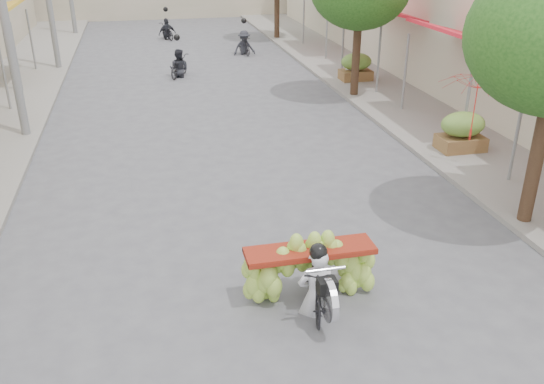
{
  "coord_description": "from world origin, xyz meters",
  "views": [
    {
      "loc": [
        -1.98,
        -5.06,
        5.57
      ],
      "look_at": [
        0.18,
        4.39,
        1.1
      ],
      "focal_mm": 38.0,
      "sensor_mm": 36.0,
      "label": 1
    }
  ],
  "objects": [
    {
      "name": "sidewalk_right",
      "position": [
        7.0,
        15.0,
        0.06
      ],
      "size": [
        4.0,
        60.0,
        0.12
      ],
      "primitive_type": "cube",
      "color": "gray",
      "rests_on": "ground"
    },
    {
      "name": "banana_motorbike",
      "position": [
        0.38,
        2.33,
        0.7
      ],
      "size": [
        2.2,
        1.78,
        2.07
      ],
      "color": "black",
      "rests_on": "ground"
    },
    {
      "name": "shophouse_row_right",
      "position": [
        11.99,
        14.0,
        3.0
      ],
      "size": [
        9.77,
        40.0,
        6.0
      ],
      "color": "beige",
      "rests_on": "ground"
    },
    {
      "name": "pedestrian",
      "position": [
        6.12,
        16.22,
        1.08
      ],
      "size": [
        1.09,
        0.88,
        1.93
      ],
      "rotation": [
        0.0,
        0.0,
        3.53
      ],
      "color": "white",
      "rests_on": "ground"
    },
    {
      "name": "produce_crate_mid",
      "position": [
        6.2,
        8.0,
        0.71
      ],
      "size": [
        1.2,
        0.88,
        1.16
      ],
      "color": "brown",
      "rests_on": "ground"
    },
    {
      "name": "bg_motorbike_a",
      "position": [
        -0.47,
        18.56,
        0.76
      ],
      "size": [
        1.18,
        1.64,
        1.95
      ],
      "color": "black",
      "rests_on": "ground"
    },
    {
      "name": "market_umbrella",
      "position": [
        5.84,
        7.0,
        2.46
      ],
      "size": [
        2.25,
        2.25,
        1.71
      ],
      "rotation": [
        0.0,
        0.0,
        -0.22
      ],
      "color": "red",
      "rests_on": "ground"
    },
    {
      "name": "bg_motorbike_c",
      "position": [
        -0.4,
        27.37,
        0.82
      ],
      "size": [
        1.08,
        1.6,
        1.95
      ],
      "color": "black",
      "rests_on": "ground"
    },
    {
      "name": "produce_crate_far",
      "position": [
        6.2,
        16.0,
        0.71
      ],
      "size": [
        1.2,
        0.88,
        1.16
      ],
      "color": "brown",
      "rests_on": "ground"
    },
    {
      "name": "bg_motorbike_b",
      "position": [
        2.94,
        22.39,
        0.88
      ],
      "size": [
        1.13,
        1.54,
        1.95
      ],
      "color": "black",
      "rests_on": "ground"
    }
  ]
}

